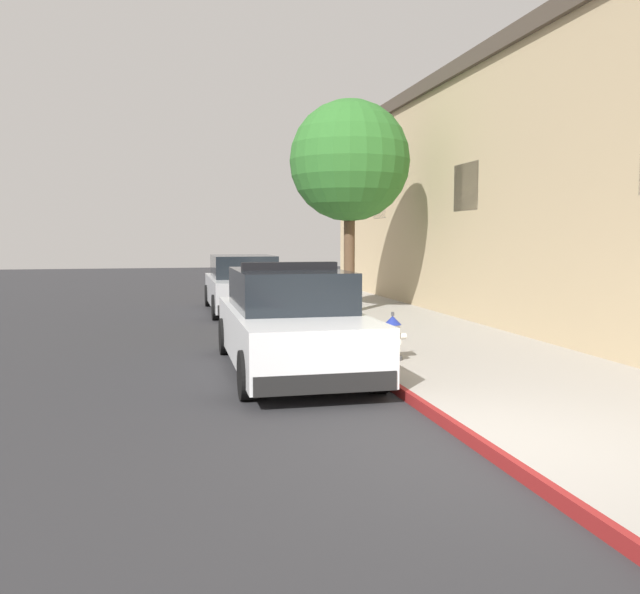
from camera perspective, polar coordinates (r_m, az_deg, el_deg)
name	(u,v)px	position (r m, az deg, el deg)	size (l,w,h in m)	color
ground_plane	(119,332)	(15.79, -16.88, -2.93)	(31.36, 60.00, 0.20)	#2B2B2D
sidewalk_pavement	(371,318)	(16.44, 4.45, -1.82)	(3.78, 60.00, 0.13)	#9E9991
curb_painted_edge	(295,320)	(15.98, -2.19, -2.01)	(0.08, 60.00, 0.13)	maroon
storefront_building	(579,193)	(17.37, 21.34, 8.30)	(6.14, 23.52, 6.22)	tan
police_cruiser	(290,323)	(10.26, -2.57, -2.23)	(1.94, 4.84, 1.68)	white
parked_car_silver_ahead	(243,285)	(18.48, -6.60, 1.03)	(1.94, 4.84, 1.56)	#B2B5BA
fire_hydrant	(393,338)	(10.51, 6.26, -3.51)	(0.44, 0.40, 0.76)	#4C4C51
street_tree	(350,162)	(17.08, 2.57, 11.55)	(3.05, 3.05, 5.37)	brown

